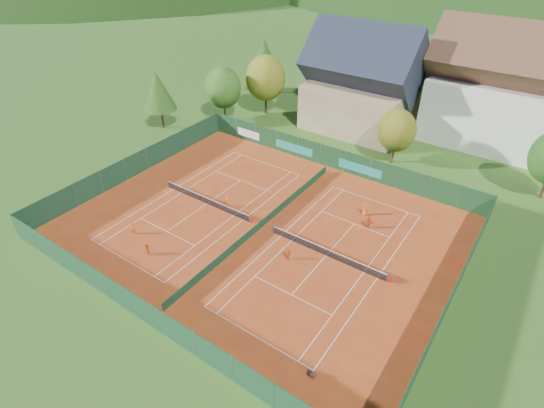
{
  "coord_description": "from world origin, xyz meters",
  "views": [
    {
      "loc": [
        21.79,
        -29.26,
        28.47
      ],
      "look_at": [
        0.0,
        2.0,
        2.0
      ],
      "focal_mm": 28.0,
      "sensor_mm": 36.0,
      "label": 1
    }
  ],
  "objects": [
    {
      "name": "tree_west_back",
      "position": [
        -24.0,
        34.0,
        6.74
      ],
      "size": [
        5.6,
        5.6,
        10.0
      ],
      "color": "#442918",
      "rests_on": "ground"
    },
    {
      "name": "player_right_near",
      "position": [
        5.14,
        -2.67,
        0.68
      ],
      "size": [
        0.86,
        0.56,
        1.37
      ],
      "primitive_type": "imported",
      "rotation": [
        0.0,
        0.0,
        0.3
      ],
      "color": "#E85514",
      "rests_on": "ground"
    },
    {
      "name": "player_right_far_b",
      "position": [
        9.5,
        6.57,
        0.7
      ],
      "size": [
        1.35,
        0.63,
        1.4
      ],
      "primitive_type": "imported",
      "rotation": [
        0.0,
        0.0,
        3.31
      ],
      "color": "#DB4F13",
      "rests_on": "ground"
    },
    {
      "name": "tree_west_mid",
      "position": [
        -18.0,
        26.0,
        6.07
      ],
      "size": [
        6.44,
        6.44,
        9.78
      ],
      "color": "#422E17",
      "rests_on": "ground"
    },
    {
      "name": "loose_ball_0",
      "position": [
        -9.13,
        -5.97,
        0.03
      ],
      "size": [
        0.07,
        0.07,
        0.07
      ],
      "primitive_type": "sphere",
      "color": "#CCD833",
      "rests_on": "ground"
    },
    {
      "name": "ball_hopper",
      "position": [
        13.8,
        -12.54,
        0.56
      ],
      "size": [
        0.34,
        0.34,
        0.8
      ],
      "color": "slate",
      "rests_on": "ground"
    },
    {
      "name": "player_left_near",
      "position": [
        -10.55,
        -8.7,
        0.71
      ],
      "size": [
        0.56,
        0.42,
        1.42
      ],
      "primitive_type": "imported",
      "rotation": [
        0.0,
        0.0,
        0.16
      ],
      "color": "#F85E16",
      "rests_on": "ground"
    },
    {
      "name": "court_markings_left",
      "position": [
        -8.0,
        0.0,
        0.01
      ],
      "size": [
        11.03,
        23.83,
        0.0
      ],
      "color": "white",
      "rests_on": "ground"
    },
    {
      "name": "player_left_mid",
      "position": [
        -6.71,
        -10.16,
        0.72
      ],
      "size": [
        0.84,
        0.75,
        1.44
      ],
      "primitive_type": "imported",
      "rotation": [
        0.0,
        0.0,
        -0.34
      ],
      "color": "orange",
      "rests_on": "ground"
    },
    {
      "name": "tree_west_front",
      "position": [
        -22.0,
        20.0,
        5.39
      ],
      "size": [
        5.72,
        5.72,
        8.69
      ],
      "color": "#4C2E1B",
      "rests_on": "ground"
    },
    {
      "name": "tennis_net_left",
      "position": [
        -7.85,
        0.0,
        0.51
      ],
      "size": [
        13.3,
        0.1,
        1.02
      ],
      "color": "#59595B",
      "rests_on": "ground"
    },
    {
      "name": "clay_pad",
      "position": [
        0.0,
        0.0,
        0.01
      ],
      "size": [
        40.0,
        32.0,
        0.01
      ],
      "primitive_type": "cube",
      "color": "#9C3916",
      "rests_on": "ground"
    },
    {
      "name": "fence_west",
      "position": [
        -20.0,
        0.0,
        1.5
      ],
      "size": [
        0.04,
        32.0,
        3.0
      ],
      "color": "#143923",
      "rests_on": "ground"
    },
    {
      "name": "tree_center",
      "position": [
        6.0,
        22.0,
        4.72
      ],
      "size": [
        5.01,
        5.01,
        7.6
      ],
      "color": "#4A341A",
      "rests_on": "ground"
    },
    {
      "name": "ground",
      "position": [
        0.0,
        0.0,
        -0.02
      ],
      "size": [
        600.0,
        600.0,
        0.0
      ],
      "primitive_type": "plane",
      "color": "#2B541A",
      "rests_on": "ground"
    },
    {
      "name": "chalet",
      "position": [
        -3.0,
        30.0,
        6.62
      ],
      "size": [
        16.2,
        12.0,
        16.0
      ],
      "color": "tan",
      "rests_on": "ground"
    },
    {
      "name": "fence_south",
      "position": [
        0.0,
        -16.0,
        1.5
      ],
      "size": [
        40.0,
        0.04,
        3.0
      ],
      "color": "#163D23",
      "rests_on": "ground"
    },
    {
      "name": "loose_ball_2",
      "position": [
        1.91,
        1.13,
        0.03
      ],
      "size": [
        0.07,
        0.07,
        0.07
      ],
      "primitive_type": "sphere",
      "color": "#CCD833",
      "rests_on": "ground"
    },
    {
      "name": "tennis_net_right",
      "position": [
        8.15,
        0.0,
        0.51
      ],
      "size": [
        13.3,
        0.1,
        1.02
      ],
      "color": "#59595B",
      "rests_on": "ground"
    },
    {
      "name": "loose_ball_1",
      "position": [
        4.35,
        -10.09,
        0.03
      ],
      "size": [
        0.07,
        0.07,
        0.07
      ],
      "primitive_type": "sphere",
      "color": "#CCD833",
      "rests_on": "ground"
    },
    {
      "name": "hotel_block_a",
      "position": [
        16.0,
        36.0,
        7.38
      ],
      "size": [
        21.6,
        11.0,
        17.25
      ],
      "color": "silver",
      "rests_on": "ground"
    },
    {
      "name": "player_right_far_a",
      "position": [
        8.19,
        8.58,
        0.72
      ],
      "size": [
        0.84,
        0.74,
        1.45
      ],
      "primitive_type": "imported",
      "rotation": [
        0.0,
        0.0,
        3.63
      ],
      "color": "orange",
      "rests_on": "ground"
    },
    {
      "name": "fence_north",
      "position": [
        -0.46,
        15.99,
        1.47
      ],
      "size": [
        40.0,
        0.1,
        3.0
      ],
      "color": "#14371B",
      "rests_on": "ground"
    },
    {
      "name": "player_left_far",
      "position": [
        -5.57,
        0.93,
        0.67
      ],
      "size": [
        0.93,
        0.62,
        1.34
      ],
      "primitive_type": "imported",
      "rotation": [
        0.0,
        0.0,
        2.99
      ],
      "color": "orange",
      "rests_on": "ground"
    },
    {
      "name": "fence_east",
      "position": [
        20.0,
        0.05,
        1.48
      ],
      "size": [
        0.09,
        32.0,
        3.0
      ],
      "color": "#153B20",
      "rests_on": "ground"
    },
    {
      "name": "tree_west_side",
      "position": [
        -28.0,
        12.0,
        6.06
      ],
      "size": [
        5.04,
        5.04,
        9.0
      ],
      "color": "#442F18",
      "rests_on": "ground"
    },
    {
      "name": "court_divider",
      "position": [
        0.0,
        0.0,
        0.5
      ],
      "size": [
        0.03,
        28.8,
        1.0
      ],
      "color": "#12341F",
      "rests_on": "ground"
    },
    {
      "name": "court_markings_right",
      "position": [
        8.0,
        0.0,
        0.01
      ],
      "size": [
        11.03,
        23.83,
        0.0
      ],
      "color": "white",
      "rests_on": "ground"
    }
  ]
}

